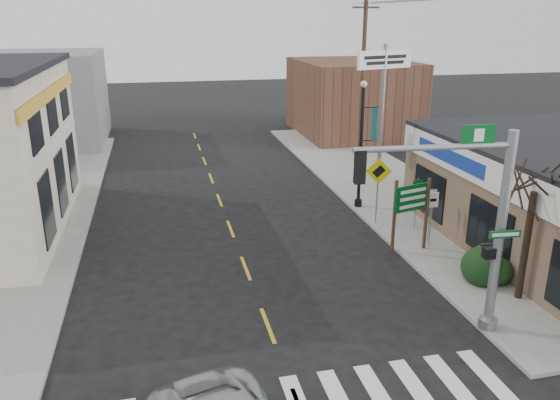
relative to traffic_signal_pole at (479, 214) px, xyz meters
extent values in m
cube|color=gray|center=(3.51, 10.72, -3.64)|extent=(6.00, 38.00, 0.13)
cube|color=gray|center=(-14.49, 10.72, -3.64)|extent=(6.00, 38.00, 0.13)
cube|color=gold|center=(-5.49, 5.72, -3.70)|extent=(0.12, 56.00, 0.01)
cube|color=brown|center=(6.51, 27.72, -0.91)|extent=(8.00, 10.00, 5.60)
cube|color=slate|center=(-16.49, 29.72, -0.51)|extent=(9.00, 10.00, 6.40)
cylinder|color=gray|center=(0.71, 0.00, -0.66)|extent=(0.27, 0.27, 5.83)
cylinder|color=gray|center=(-1.43, 0.00, 1.87)|extent=(4.28, 0.16, 0.16)
cube|color=black|center=(-3.36, 0.00, 1.43)|extent=(0.27, 0.21, 0.87)
cube|color=#064A1B|center=(0.71, -0.22, -0.56)|extent=(0.92, 0.04, 0.21)
cube|color=#064A1B|center=(-0.26, 0.00, 2.16)|extent=(0.92, 0.05, 0.53)
cube|color=black|center=(0.46, -0.05, -1.20)|extent=(0.31, 0.25, 0.31)
cube|color=#493322|center=(0.25, 5.70, -2.15)|extent=(0.10, 0.10, 2.86)
cube|color=#493322|center=(1.58, 5.70, -2.15)|extent=(0.10, 0.10, 2.86)
cube|color=#0A4719|center=(0.91, 5.64, -1.43)|extent=(1.63, 0.05, 1.02)
cylinder|color=yellow|center=(3.01, 4.13, -3.32)|extent=(0.19, 0.19, 0.52)
sphere|color=yellow|center=(3.01, 4.13, -3.03)|extent=(0.21, 0.21, 0.21)
cylinder|color=gray|center=(0.81, 8.74, -2.24)|extent=(0.06, 0.06, 2.67)
cube|color=#D6C206|center=(0.81, 8.71, -1.23)|extent=(1.13, 0.03, 1.13)
cylinder|color=black|center=(0.84, 10.99, -0.73)|extent=(0.15, 0.15, 5.70)
sphere|color=silver|center=(0.84, 10.99, 2.18)|extent=(0.31, 0.31, 0.31)
cube|color=#095456|center=(1.45, 10.99, 0.37)|extent=(0.02, 0.60, 1.53)
cylinder|color=gray|center=(3.32, 14.54, 0.08)|extent=(0.22, 0.22, 7.31)
cube|color=white|center=(3.32, 14.54, 2.96)|extent=(3.44, 0.18, 0.91)
cylinder|color=black|center=(2.72, 1.38, -1.79)|extent=(0.22, 0.22, 3.58)
ellipsoid|color=#203717|center=(2.18, 2.66, -3.04)|extent=(1.43, 1.43, 1.08)
ellipsoid|color=black|center=(3.98, 7.17, -3.18)|extent=(1.05, 1.05, 0.79)
cylinder|color=#3E2C1A|center=(4.01, 19.28, 1.30)|extent=(0.25, 0.25, 9.75)
cube|color=#3E2C1A|center=(4.01, 19.28, 5.54)|extent=(1.70, 0.11, 0.11)
camera|label=1|loc=(-8.30, -12.22, 5.04)|focal=35.00mm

